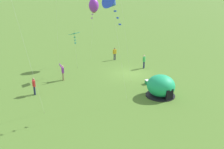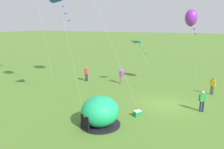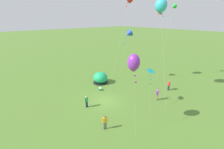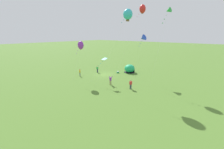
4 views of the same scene
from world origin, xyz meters
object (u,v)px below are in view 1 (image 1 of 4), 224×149
object	(u,v)px
person_strolling	(144,61)
person_far_back	(115,53)
kite_blue	(112,3)
kite_teal	(74,35)
popup_tent	(161,86)
person_flying_kite	(63,72)
kite_purple	(94,6)
cooler_box	(147,82)
person_near_tent	(34,85)

from	to	relation	value
person_strolling	person_far_back	bearing A→B (deg)	-8.84
person_strolling	kite_blue	bearing A→B (deg)	105.58
person_strolling	kite_teal	world-z (taller)	kite_teal
popup_tent	person_strolling	world-z (taller)	popup_tent
person_flying_kite	popup_tent	bearing A→B (deg)	-166.48
person_strolling	kite_purple	xyz separation A→B (m)	(6.47, 1.83, 6.52)
cooler_box	person_far_back	bearing A→B (deg)	-33.21
person_strolling	kite_purple	world-z (taller)	kite_purple
person_strolling	kite_blue	size ratio (longest dim) A/B	0.18
cooler_box	person_near_tent	size ratio (longest dim) A/B	0.37
kite_blue	person_flying_kite	bearing A→B (deg)	-14.33
person_flying_kite	kite_teal	bearing A→B (deg)	-95.38
popup_tent	person_far_back	size ratio (longest dim) A/B	1.63
popup_tent	kite_teal	bearing A→B (deg)	3.46
popup_tent	cooler_box	bearing A→B (deg)	-37.75
kite_purple	kite_teal	world-z (taller)	kite_purple
cooler_box	kite_blue	bearing A→B (deg)	91.27
person_strolling	kite_teal	distance (m)	9.44
person_strolling	person_near_tent	world-z (taller)	same
popup_tent	person_flying_kite	size ratio (longest dim) A/B	1.49
cooler_box	person_strolling	world-z (taller)	person_strolling
person_strolling	cooler_box	bearing A→B (deg)	123.38
cooler_box	person_near_tent	world-z (taller)	person_near_tent
cooler_box	person_far_back	distance (m)	9.62
person_far_back	kite_purple	bearing A→B (deg)	62.22
kite_teal	popup_tent	bearing A→B (deg)	-176.54
person_far_back	kite_purple	size ratio (longest dim) A/B	0.21
person_far_back	person_near_tent	distance (m)	14.11
person_strolling	kite_purple	size ratio (longest dim) A/B	0.21
person_flying_kite	kite_purple	bearing A→B (deg)	-79.86
person_far_back	kite_blue	size ratio (longest dim) A/B	0.18
kite_blue	kite_purple	xyz separation A→B (m)	(9.55, -9.23, -1.40)
popup_tent	cooler_box	world-z (taller)	popup_tent
kite_teal	person_strolling	bearing A→B (deg)	-125.49
cooler_box	kite_teal	size ratio (longest dim) A/B	0.12
person_strolling	kite_blue	xyz separation A→B (m)	(-3.09, 11.07, 7.92)
person_strolling	person_near_tent	xyz separation A→B (m)	(4.60, 13.31, 0.00)
kite_purple	popup_tent	bearing A→B (deg)	159.02
popup_tent	kite_blue	distance (m)	9.46
kite_blue	popup_tent	bearing A→B (deg)	-116.72
person_far_back	person_near_tent	xyz separation A→B (m)	(-0.49, 14.10, 0.00)
person_far_back	person_flying_kite	size ratio (longest dim) A/B	0.91
cooler_box	kite_purple	world-z (taller)	kite_purple
person_near_tent	kite_teal	distance (m)	7.36
kite_blue	kite_teal	bearing A→B (deg)	-26.51
popup_tent	kite_purple	bearing A→B (deg)	-20.98
person_far_back	kite_blue	world-z (taller)	kite_blue
person_strolling	popup_tent	bearing A→B (deg)	130.37
cooler_box	person_flying_kite	size ratio (longest dim) A/B	0.34
cooler_box	kite_teal	distance (m)	9.52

